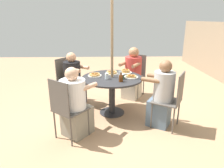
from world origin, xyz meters
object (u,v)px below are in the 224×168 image
object	(u,v)px
pancake_plate_d	(95,75)
syrup_bottle	(121,78)
diner_west	(74,81)
patio_chair_east	(172,98)
pancake_plate_a	(125,72)
diner_east	(162,97)
pancake_plate_c	(112,73)
drinking_glass_a	(107,76)
patio_table	(112,84)
drinking_glass_b	(120,74)
patio_chair_west	(67,78)
pancake_plate_b	(131,77)
patio_chair_north	(66,106)
diner_north	(75,106)
patio_chair_south	(136,73)
diner_south	(132,75)

from	to	relation	value
pancake_plate_d	syrup_bottle	bearing A→B (deg)	52.38
diner_west	patio_chair_east	bearing A→B (deg)	90.45
pancake_plate_a	pancake_plate_d	size ratio (longest dim) A/B	1.00
patio_chair_east	diner_east	bearing A→B (deg)	90.00
pancake_plate_c	drinking_glass_a	size ratio (longest dim) A/B	2.39
patio_table	pancake_plate_d	world-z (taller)	pancake_plate_d
pancake_plate_d	drinking_glass_b	xyz separation A→B (m)	(0.13, 0.47, 0.04)
diner_west	drinking_glass_a	size ratio (longest dim) A/B	10.35
patio_chair_west	pancake_plate_d	xyz separation A→B (m)	(0.52, 0.63, 0.20)
diner_east	patio_chair_west	size ratio (longest dim) A/B	1.19
pancake_plate_a	syrup_bottle	size ratio (longest dim) A/B	1.61
patio_chair_west	pancake_plate_b	xyz separation A→B (m)	(0.64, 1.31, 0.19)
drinking_glass_a	pancake_plate_d	bearing A→B (deg)	-131.54
patio_chair_west	drinking_glass_a	world-z (taller)	patio_chair_west
diner_east	diner_west	xyz separation A→B (m)	(-1.01, -1.62, -0.03)
pancake_plate_a	drinking_glass_a	world-z (taller)	drinking_glass_a
patio_chair_north	diner_east	bearing A→B (deg)	52.66
patio_chair_west	pancake_plate_c	size ratio (longest dim) A/B	3.77
patio_chair_north	diner_north	size ratio (longest dim) A/B	0.87
patio_chair_south	drinking_glass_b	xyz separation A→B (m)	(1.01, -0.44, 0.24)
diner_west	syrup_bottle	bearing A→B (deg)	82.82
patio_chair_west	pancake_plate_a	xyz separation A→B (m)	(0.31, 1.23, 0.21)
diner_east	drinking_glass_a	world-z (taller)	diner_east
patio_chair_south	pancake_plate_c	xyz separation A→B (m)	(0.74, -0.59, 0.20)
diner_south	drinking_glass_a	world-z (taller)	diner_south
diner_north	pancake_plate_d	xyz separation A→B (m)	(-0.83, 0.26, 0.25)
patio_table	patio_chair_west	xyz separation A→B (m)	(-0.61, -0.96, -0.05)
pancake_plate_c	pancake_plate_d	size ratio (longest dim) A/B	1.00
diner_south	drinking_glass_b	bearing A→B (deg)	99.28
diner_south	patio_chair_west	distance (m)	1.46
patio_table	diner_north	xyz separation A→B (m)	(0.75, -0.59, -0.10)
diner_west	drinking_glass_a	bearing A→B (deg)	80.91
patio_table	diner_east	distance (m)	0.96
patio_chair_east	pancake_plate_a	size ratio (longest dim) A/B	3.77
patio_table	pancake_plate_d	distance (m)	0.37
patio_chair_west	pancake_plate_a	distance (m)	1.29
diner_north	pancake_plate_c	distance (m)	1.16
diner_east	drinking_glass_a	distance (m)	1.02
syrup_bottle	drinking_glass_a	distance (m)	0.29
diner_south	diner_east	bearing A→B (deg)	134.88
pancake_plate_b	drinking_glass_a	bearing A→B (deg)	-79.61
diner_west	pancake_plate_c	world-z (taller)	diner_west
patio_chair_east	drinking_glass_a	world-z (taller)	patio_chair_east
patio_chair_west	diner_west	xyz separation A→B (m)	(0.10, 0.15, -0.05)
diner_east	pancake_plate_b	bearing A→B (deg)	75.88
diner_east	pancake_plate_d	world-z (taller)	diner_east
pancake_plate_c	pancake_plate_d	xyz separation A→B (m)	(0.14, -0.33, -0.00)
patio_chair_north	drinking_glass_b	xyz separation A→B (m)	(-0.84, 0.85, 0.24)
patio_chair_north	pancake_plate_b	bearing A→B (deg)	77.38
patio_chair_north	patio_chair_west	xyz separation A→B (m)	(-1.50, -0.25, 0.00)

